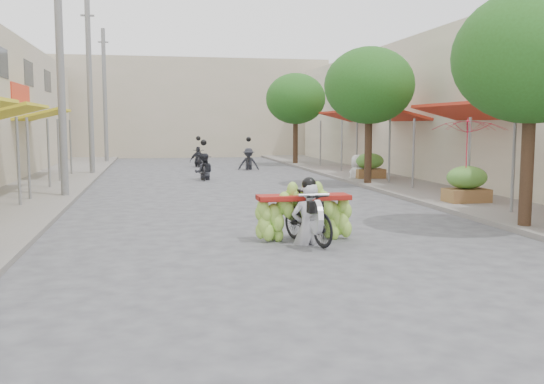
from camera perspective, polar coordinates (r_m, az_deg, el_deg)
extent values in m
plane|color=#55555A|center=(8.67, 7.20, -9.37)|extent=(120.00, 120.00, 0.00)
cube|color=gray|center=(23.44, -21.78, 0.33)|extent=(4.00, 60.00, 0.12)
cube|color=gray|center=(24.97, 11.65, 1.00)|extent=(4.00, 60.00, 0.12)
cylinder|color=slate|center=(18.12, -22.76, 2.50)|extent=(0.08, 0.08, 2.55)
cube|color=gold|center=(21.39, -23.38, 6.95)|extent=(1.77, 4.00, 0.53)
cylinder|color=slate|center=(19.49, -21.94, 2.77)|extent=(0.08, 0.08, 2.55)
cylinder|color=slate|center=(23.03, -20.28, 3.33)|extent=(0.08, 0.08, 2.55)
cube|color=gold|center=(27.29, -20.72, 6.83)|extent=(1.77, 4.00, 0.53)
cylinder|color=slate|center=(25.40, -19.43, 3.61)|extent=(0.08, 0.08, 2.55)
cylinder|color=slate|center=(28.97, -18.42, 3.94)|extent=(0.08, 0.08, 2.55)
cube|color=red|center=(27.47, -22.62, 8.52)|extent=(0.10, 3.50, 0.80)
cube|color=#1E2328|center=(24.61, -24.17, 11.09)|extent=(0.08, 2.00, 1.10)
cube|color=#1E2328|center=(29.50, -21.97, 10.31)|extent=(0.08, 2.00, 1.10)
cube|color=#1E2328|center=(34.41, -20.40, 9.75)|extent=(0.08, 2.00, 1.10)
cube|color=#1E2328|center=(39.35, -19.23, 9.32)|extent=(0.08, 2.00, 1.10)
cube|color=beige|center=(26.37, 22.81, 7.31)|extent=(8.00, 40.00, 6.00)
cylinder|color=slate|center=(16.50, 21.77, 2.21)|extent=(0.08, 0.08, 2.55)
cube|color=#A92816|center=(20.41, 17.61, 7.23)|extent=(1.77, 4.20, 0.53)
cylinder|color=slate|center=(18.38, 18.05, 2.73)|extent=(0.08, 0.08, 2.55)
cylinder|color=slate|center=(21.77, 13.17, 3.40)|extent=(0.08, 0.08, 2.55)
cube|color=#A92816|center=(25.84, 11.17, 7.16)|extent=(1.77, 4.20, 0.53)
cylinder|color=slate|center=(23.79, 10.99, 3.69)|extent=(0.08, 0.08, 2.55)
cylinder|color=slate|center=(27.34, 7.99, 4.08)|extent=(0.08, 0.08, 2.55)
cube|color=#A92816|center=(31.47, 7.00, 7.08)|extent=(1.77, 4.20, 0.53)
cylinder|color=slate|center=(29.43, 6.59, 4.26)|extent=(0.08, 0.08, 2.55)
cylinder|color=slate|center=(33.07, 4.58, 4.51)|extent=(0.08, 0.08, 2.55)
cube|color=#BAAD93|center=(46.01, -7.91, 7.77)|extent=(20.00, 6.00, 7.00)
cylinder|color=slate|center=(20.17, -19.29, 10.74)|extent=(0.24, 0.24, 8.00)
cylinder|color=slate|center=(29.09, -16.78, 9.38)|extent=(0.24, 0.24, 8.00)
cube|color=slate|center=(29.45, -16.99, 15.60)|extent=(0.60, 0.08, 0.08)
cylinder|color=slate|center=(38.05, -15.46, 8.65)|extent=(0.24, 0.24, 8.00)
cube|color=slate|center=(38.32, -15.60, 13.44)|extent=(0.60, 0.08, 0.08)
cylinder|color=#3A2719|center=(14.40, 22.90, 2.91)|extent=(0.28, 0.28, 3.20)
ellipsoid|color=#235C1B|center=(14.45, 23.29, 11.65)|extent=(3.40, 3.40, 2.90)
cylinder|color=#3A2719|center=(23.36, 9.05, 4.48)|extent=(0.28, 0.28, 3.20)
ellipsoid|color=#235C1B|center=(23.39, 9.15, 9.87)|extent=(3.40, 3.40, 2.90)
cylinder|color=#3A2719|center=(34.87, 2.22, 5.16)|extent=(0.28, 0.28, 3.20)
ellipsoid|color=#235C1B|center=(34.89, 2.23, 8.77)|extent=(3.40, 3.40, 2.90)
cube|color=brown|center=(18.32, 17.83, -0.11)|extent=(1.20, 0.80, 0.50)
ellipsoid|color=#569838|center=(18.27, 17.89, 1.69)|extent=(1.20, 0.88, 0.66)
cube|color=brown|center=(25.58, 9.14, 1.88)|extent=(1.20, 0.80, 0.50)
ellipsoid|color=#569838|center=(25.54, 9.17, 3.17)|extent=(1.20, 0.88, 0.66)
imported|color=black|center=(11.97, 3.38, -2.36)|extent=(1.03, 1.87, 1.06)
cylinder|color=silver|center=(11.33, 4.20, -2.39)|extent=(0.10, 0.66, 0.66)
cube|color=black|center=(11.40, 4.08, -1.42)|extent=(0.28, 0.22, 0.22)
cylinder|color=silver|center=(11.47, 3.95, -0.27)|extent=(0.60, 0.05, 0.05)
cube|color=maroon|center=(12.26, 2.98, -0.49)|extent=(1.88, 0.55, 0.10)
imported|color=#BABAC2|center=(11.83, 3.46, 0.91)|extent=(0.66, 0.49, 1.84)
sphere|color=black|center=(11.75, 3.52, 5.23)|extent=(0.28, 0.28, 0.28)
imported|color=red|center=(17.95, 18.08, 6.73)|extent=(2.59, 2.59, 1.90)
imported|color=white|center=(25.53, 8.08, 3.51)|extent=(1.10, 0.88, 1.94)
imported|color=black|center=(25.84, -6.42, 2.22)|extent=(0.79, 1.77, 0.97)
imported|color=#282930|center=(25.81, -6.44, 3.64)|extent=(0.83, 0.55, 1.65)
sphere|color=black|center=(25.79, -6.45, 4.65)|extent=(0.26, 0.26, 0.26)
imported|color=black|center=(31.39, -2.22, 2.93)|extent=(0.79, 1.60, 0.91)
imported|color=#282930|center=(31.35, -2.22, 4.15)|extent=(1.16, 0.79, 1.65)
sphere|color=black|center=(31.34, -2.22, 4.98)|extent=(0.26, 0.26, 0.26)
imported|color=black|center=(33.83, -6.93, 3.15)|extent=(0.77, 1.69, 0.92)
imported|color=#282930|center=(33.80, -6.95, 4.27)|extent=(1.02, 0.64, 1.65)
sphere|color=black|center=(33.79, -6.96, 5.04)|extent=(0.26, 0.26, 0.26)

